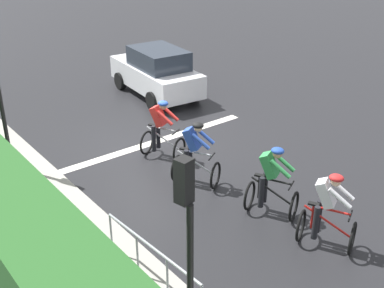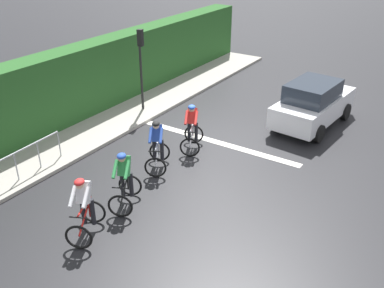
# 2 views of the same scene
# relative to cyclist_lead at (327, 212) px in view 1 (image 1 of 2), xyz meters

# --- Properties ---
(ground_plane) EXTENTS (80.00, 80.00, 0.00)m
(ground_plane) POSITION_rel_cyclist_lead_xyz_m (0.22, -6.05, -0.80)
(ground_plane) COLOR black
(sidewalk_kerb) EXTENTS (2.80, 25.16, 0.12)m
(sidewalk_kerb) POSITION_rel_cyclist_lead_xyz_m (4.37, -4.05, -0.74)
(sidewalk_kerb) COLOR #9E998E
(sidewalk_kerb) RESTS_ON ground
(road_marking_stop_line) EXTENTS (7.00, 0.30, 0.01)m
(road_marking_stop_line) POSITION_rel_cyclist_lead_xyz_m (0.22, -6.15, -0.79)
(road_marking_stop_line) COLOR silver
(road_marking_stop_line) RESTS_ON ground
(cyclist_lead) EXTENTS (1.08, 1.27, 1.66)m
(cyclist_lead) POSITION_rel_cyclist_lead_xyz_m (0.00, 0.00, 0.00)
(cyclist_lead) COLOR black
(cyclist_lead) RESTS_ON ground
(cyclist_second) EXTENTS (1.08, 1.27, 1.66)m
(cyclist_second) POSITION_rel_cyclist_lead_xyz_m (0.02, -1.48, 0.00)
(cyclist_second) COLOR black
(cyclist_second) RESTS_ON ground
(cyclist_mid) EXTENTS (1.13, 1.28, 1.66)m
(cyclist_mid) POSITION_rel_cyclist_lead_xyz_m (0.50, -3.55, 0.00)
(cyclist_mid) COLOR black
(cyclist_mid) RESTS_ON ground
(cyclist_fourth) EXTENTS (1.08, 1.27, 1.66)m
(cyclist_fourth) POSITION_rel_cyclist_lead_xyz_m (0.31, -5.24, 0.00)
(cyclist_fourth) COLOR black
(cyclist_fourth) RESTS_ON ground
(car_white) EXTENTS (2.18, 4.24, 1.76)m
(car_white) POSITION_rel_cyclist_lead_xyz_m (-2.42, -9.44, 0.08)
(car_white) COLOR silver
(car_white) RESTS_ON ground
(traffic_light_far_junction) EXTENTS (0.24, 0.31, 3.34)m
(traffic_light_far_junction) POSITION_rel_cyclist_lead_xyz_m (3.78, 0.41, 1.43)
(traffic_light_far_junction) COLOR black
(traffic_light_far_junction) RESTS_ON ground
(pedestrian_railing_kerbside) EXTENTS (0.20, 2.60, 1.03)m
(pedestrian_railing_kerbside) POSITION_rel_cyclist_lead_xyz_m (3.47, -1.00, -0.05)
(pedestrian_railing_kerbside) COLOR #999EA3
(pedestrian_railing_kerbside) RESTS_ON ground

